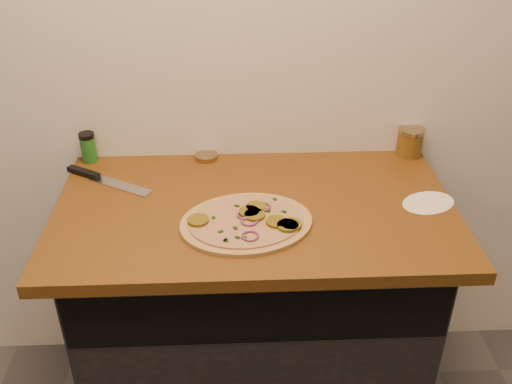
{
  "coord_description": "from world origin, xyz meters",
  "views": [
    {
      "loc": [
        -0.06,
        -0.02,
        1.83
      ],
      "look_at": [
        0.0,
        1.41,
        0.95
      ],
      "focal_mm": 40.0,
      "sensor_mm": 36.0,
      "label": 1
    }
  ],
  "objects_px": {
    "chefs_knife": "(101,178)",
    "salsa_jar": "(410,141)",
    "pizza": "(248,222)",
    "spice_shaker": "(88,147)"
  },
  "relations": [
    {
      "from": "chefs_knife",
      "to": "salsa_jar",
      "type": "distance_m",
      "value": 1.05
    },
    {
      "from": "chefs_knife",
      "to": "salsa_jar",
      "type": "bearing_deg",
      "value": 7.3
    },
    {
      "from": "salsa_jar",
      "to": "chefs_knife",
      "type": "bearing_deg",
      "value": -172.7
    },
    {
      "from": "chefs_knife",
      "to": "salsa_jar",
      "type": "xyz_separation_m",
      "value": [
        1.04,
        0.13,
        0.04
      ]
    },
    {
      "from": "pizza",
      "to": "salsa_jar",
      "type": "xyz_separation_m",
      "value": [
        0.57,
        0.41,
        0.04
      ]
    },
    {
      "from": "pizza",
      "to": "chefs_knife",
      "type": "bearing_deg",
      "value": 149.67
    },
    {
      "from": "chefs_knife",
      "to": "spice_shaker",
      "type": "xyz_separation_m",
      "value": [
        -0.06,
        0.13,
        0.05
      ]
    },
    {
      "from": "chefs_knife",
      "to": "spice_shaker",
      "type": "height_order",
      "value": "spice_shaker"
    },
    {
      "from": "pizza",
      "to": "spice_shaker",
      "type": "height_order",
      "value": "spice_shaker"
    },
    {
      "from": "chefs_knife",
      "to": "pizza",
      "type": "bearing_deg",
      "value": -30.33
    }
  ]
}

